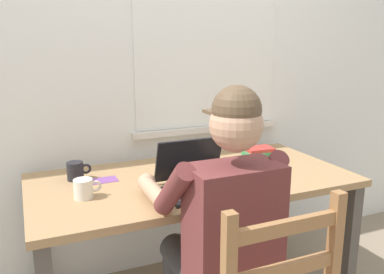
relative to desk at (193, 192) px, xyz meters
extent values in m
cube|color=silver|center=(0.00, 0.48, 0.66)|extent=(6.00, 0.04, 2.60)
cube|color=white|center=(0.30, 0.45, 0.72)|extent=(0.93, 0.01, 0.96)
cube|color=beige|center=(0.30, 0.45, 0.22)|extent=(0.99, 0.06, 0.04)
cube|color=#9E7A51|center=(0.00, 0.00, 0.07)|extent=(1.59, 0.79, 0.03)
cube|color=#4C4742|center=(0.75, -0.35, -0.29)|extent=(0.06, 0.06, 0.69)
cube|color=#4C4742|center=(-0.75, 0.35, -0.29)|extent=(0.06, 0.06, 0.69)
cube|color=#4C4742|center=(0.75, 0.35, -0.29)|extent=(0.06, 0.06, 0.69)
cube|color=brown|center=(-0.09, -0.58, 0.07)|extent=(0.34, 0.20, 0.50)
sphere|color=tan|center=(-0.09, -0.58, 0.47)|extent=(0.19, 0.19, 0.19)
sphere|color=brown|center=(-0.09, -0.58, 0.52)|extent=(0.17, 0.17, 0.17)
cube|color=brown|center=(-0.09, -0.49, 0.50)|extent=(0.13, 0.10, 0.01)
cylinder|color=#38383D|center=(-0.18, -0.38, -0.18)|extent=(0.13, 0.40, 0.13)
cylinder|color=#38383D|center=(0.00, -0.38, -0.18)|extent=(0.13, 0.40, 0.13)
cylinder|color=brown|center=(-0.29, -0.49, 0.23)|extent=(0.10, 0.25, 0.25)
cylinder|color=tan|center=(-0.29, -0.26, 0.13)|extent=(0.07, 0.28, 0.07)
sphere|color=tan|center=(-0.28, -0.12, 0.13)|extent=(0.08, 0.08, 0.08)
cylinder|color=brown|center=(0.11, -0.49, 0.23)|extent=(0.10, 0.25, 0.25)
cylinder|color=tan|center=(0.11, -0.26, 0.13)|extent=(0.07, 0.28, 0.07)
sphere|color=tan|center=(0.10, -0.12, 0.13)|extent=(0.08, 0.08, 0.08)
cube|color=olive|center=(0.10, -0.89, 0.06)|extent=(0.04, 0.04, 0.48)
cube|color=olive|center=(-0.09, -0.89, 0.08)|extent=(0.36, 0.02, 0.04)
cube|color=olive|center=(-0.09, -0.89, 0.22)|extent=(0.36, 0.02, 0.04)
cube|color=black|center=(-0.05, -0.23, 0.09)|extent=(0.33, 0.23, 0.02)
cube|color=#2B2B2D|center=(-0.05, -0.23, 0.10)|extent=(0.29, 0.17, 0.00)
cube|color=black|center=(-0.05, -0.07, 0.20)|extent=(0.33, 0.08, 0.21)
cube|color=silver|center=(-0.05, -0.07, 0.20)|extent=(0.29, 0.07, 0.18)
ellipsoid|color=black|center=(0.19, -0.22, 0.10)|extent=(0.06, 0.10, 0.03)
cylinder|color=white|center=(0.17, 0.22, 0.13)|extent=(0.08, 0.08, 0.09)
torus|color=white|center=(0.22, 0.22, 0.13)|extent=(0.05, 0.01, 0.05)
cylinder|color=black|center=(-0.55, 0.19, 0.13)|extent=(0.08, 0.08, 0.09)
torus|color=black|center=(-0.50, 0.19, 0.13)|extent=(0.05, 0.01, 0.05)
cylinder|color=silver|center=(-0.55, -0.07, 0.13)|extent=(0.08, 0.08, 0.09)
torus|color=silver|center=(-0.50, -0.07, 0.13)|extent=(0.05, 0.01, 0.05)
cube|color=#38844C|center=(0.52, 0.20, 0.10)|extent=(0.19, 0.13, 0.03)
cube|color=#BC332D|center=(0.53, 0.21, 0.12)|extent=(0.17, 0.13, 0.02)
cube|color=silver|center=(0.02, 0.09, 0.09)|extent=(0.27, 0.23, 0.01)
cube|color=white|center=(0.08, -0.02, 0.09)|extent=(0.20, 0.19, 0.00)
cube|color=#7A4293|center=(-0.42, 0.12, 0.08)|extent=(0.13, 0.09, 0.00)
camera|label=1|loc=(-0.77, -1.76, 0.75)|focal=37.55mm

